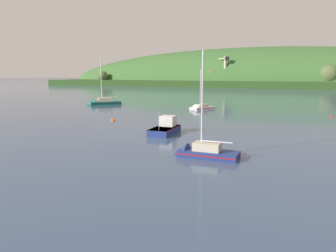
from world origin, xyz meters
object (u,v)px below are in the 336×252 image
sailboat_far_left (200,109)px  fishing_boat_moored (167,129)px  mooring_buoy_off_fishing_boat (167,118)px  sailboat_midwater_white (101,103)px  mooring_buoy_foreground (113,121)px  mooring_buoy_midchannel (332,117)px  dockside_crane (225,72)px  sailboat_near_mooring (201,154)px

sailboat_far_left → fishing_boat_moored: bearing=37.1°
fishing_boat_moored → mooring_buoy_off_fishing_boat: bearing=20.5°
sailboat_midwater_white → mooring_buoy_off_fishing_boat: size_ratio=26.05×
fishing_boat_moored → mooring_buoy_foreground: size_ratio=8.50×
sailboat_far_left → mooring_buoy_midchannel: sailboat_far_left is taller
dockside_crane → sailboat_midwater_white: bearing=138.2°
fishing_boat_moored → mooring_buoy_midchannel: fishing_boat_moored is taller
dockside_crane → sailboat_near_mooring: (56.35, -181.30, -9.43)m
sailboat_near_mooring → mooring_buoy_off_fishing_boat: 28.87m
mooring_buoy_midchannel → dockside_crane: bearing=115.7°
dockside_crane → mooring_buoy_midchannel: (67.56, -140.51, -9.70)m
sailboat_far_left → fishing_boat_moored: (7.44, -30.53, 0.31)m
mooring_buoy_off_fishing_boat → sailboat_midwater_white: bearing=151.6°
sailboat_midwater_white → mooring_buoy_off_fishing_boat: (28.90, -15.60, -0.40)m
fishing_boat_moored → mooring_buoy_midchannel: size_ratio=11.14×
sailboat_midwater_white → mooring_buoy_off_fishing_boat: 32.84m
fishing_boat_moored → sailboat_near_mooring: bearing=-144.4°
sailboat_near_mooring → mooring_buoy_off_fishing_boat: bearing=-60.2°
fishing_boat_moored → mooring_buoy_off_fishing_boat: size_ratio=12.33×
sailboat_midwater_white → fishing_boat_moored: bearing=94.5°
sailboat_midwater_white → mooring_buoy_off_fishing_boat: bearing=105.1°
mooring_buoy_foreground → mooring_buoy_off_fishing_boat: (7.15, 7.38, 0.00)m
mooring_buoy_foreground → mooring_buoy_off_fishing_boat: bearing=45.9°
sailboat_midwater_white → fishing_boat_moored: (36.09, -29.19, 0.14)m
sailboat_near_mooring → sailboat_far_left: sailboat_near_mooring is taller
dockside_crane → sailboat_midwater_white: 142.77m
sailboat_far_left → mooring_buoy_foreground: size_ratio=13.16×
sailboat_near_mooring → fishing_boat_moored: 13.75m
sailboat_near_mooring → mooring_buoy_off_fishing_boat: sailboat_near_mooring is taller
dockside_crane → mooring_buoy_midchannel: bearing=159.5°
sailboat_near_mooring → mooring_buoy_off_fishing_boat: size_ratio=21.04×
sailboat_near_mooring → sailboat_far_left: size_ratio=1.10×
mooring_buoy_midchannel → sailboat_near_mooring: bearing=-105.4°
fishing_boat_moored → mooring_buoy_off_fishing_boat: fishing_boat_moored is taller
dockside_crane → sailboat_far_left: size_ratio=1.93×
mooring_buoy_midchannel → sailboat_midwater_white: bearing=-178.4°
dockside_crane → sailboat_midwater_white: size_ratio=1.41×
mooring_buoy_foreground → sailboat_near_mooring: bearing=-34.5°
sailboat_far_left → mooring_buoy_foreground: (-6.90, -24.33, -0.23)m
dockside_crane → sailboat_midwater_white: dockside_crane is taller
fishing_boat_moored → mooring_buoy_midchannel: 36.98m
dockside_crane → mooring_buoy_midchannel: size_ratio=33.26×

